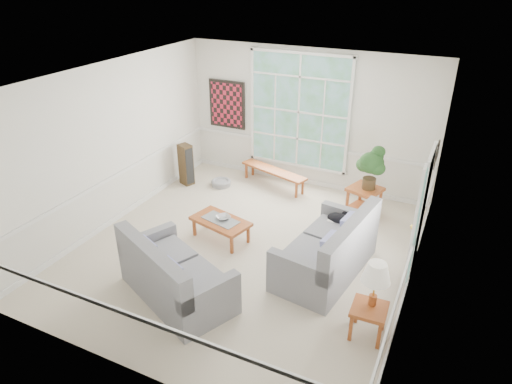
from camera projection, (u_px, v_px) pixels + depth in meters
floor at (246, 249)px, 8.04m from camera, size 5.50×6.00×0.01m
ceiling at (244, 78)px, 6.69m from camera, size 5.50×6.00×0.02m
wall_back at (308, 119)px, 9.78m from camera, size 5.50×0.02×3.00m
wall_front at (121, 273)px, 4.95m from camera, size 5.50×0.02×3.00m
wall_left at (112, 145)px, 8.42m from camera, size 0.02×6.00×3.00m
wall_right at (422, 206)px, 6.31m from camera, size 0.02×6.00×3.00m
window_back at (299, 112)px, 9.76m from camera, size 2.30×0.08×2.40m
entry_door at (420, 214)px, 7.01m from camera, size 0.08×0.90×2.10m
door_sidelight at (415, 228)px, 6.46m from camera, size 0.08×0.26×1.90m
wall_art at (227, 104)px, 10.44m from camera, size 0.90×0.06×1.10m
wall_frame_near at (434, 158)px, 7.71m from camera, size 0.04×0.26×0.32m
wall_frame_far at (437, 150)px, 8.03m from camera, size 0.04×0.26×0.32m
loveseat_right at (326, 243)px, 7.23m from camera, size 1.28×2.08×1.06m
loveseat_front at (176, 268)px, 6.70m from camera, size 2.10×1.65×1.01m
coffee_table at (221, 229)px, 8.24m from camera, size 1.16×0.81×0.39m
pewter_bowl at (223, 217)px, 8.16m from camera, size 0.42×0.42×0.07m
window_bench at (274, 178)px, 10.21m from camera, size 1.68×0.80×0.39m
end_table at (364, 201)px, 9.03m from camera, size 0.73×0.73×0.58m
houseplant at (371, 168)px, 8.68m from camera, size 0.52×0.52×0.88m
side_table at (368, 321)px, 6.08m from camera, size 0.48×0.48×0.47m
table_lamp at (375, 284)px, 5.88m from camera, size 0.45×0.45×0.65m
pet_bed at (221, 183)px, 10.28m from camera, size 0.57×0.57×0.13m
floor_speaker at (186, 164)px, 10.20m from camera, size 0.36×0.32×0.94m
cat at (338, 218)px, 7.75m from camera, size 0.44×0.35×0.18m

